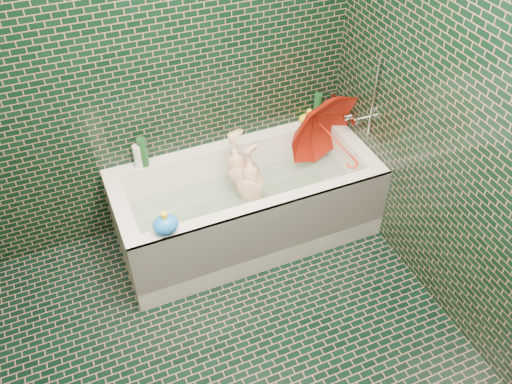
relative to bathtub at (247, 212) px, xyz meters
name	(u,v)px	position (x,y,z in m)	size (l,w,h in m)	color
floor	(242,379)	(-0.45, -1.01, -0.21)	(2.80, 2.80, 0.00)	black
wall_back	(146,59)	(-0.45, 0.39, 1.04)	(2.80, 2.80, 0.00)	black
wall_right	(497,140)	(0.85, -1.01, 1.04)	(2.80, 2.80, 0.00)	black
bathtub	(247,212)	(0.00, 0.00, 0.00)	(1.70, 0.75, 0.55)	white
bath_mat	(246,216)	(0.00, 0.02, -0.06)	(1.35, 0.47, 0.01)	green
water	(246,200)	(0.00, 0.02, 0.09)	(1.48, 0.53, 0.00)	silver
faucet	(362,115)	(0.81, 0.01, 0.56)	(0.18, 0.19, 0.55)	silver
child	(251,194)	(0.05, 0.06, 0.10)	(0.34, 0.23, 0.94)	#E1AF8D
umbrella	(335,140)	(0.64, 0.02, 0.40)	(0.57, 0.57, 0.50)	red
soap_bottle_a	(332,117)	(0.80, 0.34, 0.34)	(0.09, 0.09, 0.24)	white
soap_bottle_b	(324,120)	(0.73, 0.33, 0.34)	(0.09, 0.09, 0.20)	#581D6F
soap_bottle_c	(326,119)	(0.76, 0.34, 0.34)	(0.13, 0.13, 0.17)	#12421D
bottle_right_tall	(317,108)	(0.67, 0.33, 0.45)	(0.06, 0.06, 0.22)	#12421D
bottle_right_pump	(332,105)	(0.80, 0.35, 0.44)	(0.05, 0.05, 0.20)	silver
bottle_left_tall	(143,152)	(-0.57, 0.34, 0.44)	(0.06, 0.06, 0.20)	#12421D
bottle_left_short	(138,156)	(-0.61, 0.33, 0.42)	(0.05, 0.05, 0.17)	white
rubber_duck	(306,117)	(0.60, 0.35, 0.38)	(0.13, 0.10, 0.10)	yellow
bath_toy	(166,224)	(-0.61, -0.30, 0.40)	(0.18, 0.17, 0.15)	#1B77F5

